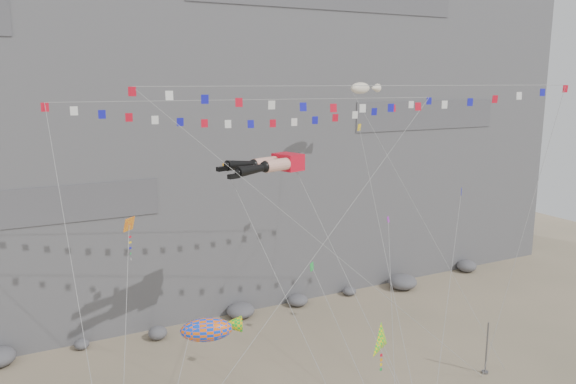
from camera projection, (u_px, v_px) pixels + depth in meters
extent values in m
cube|color=slate|center=(184.00, 48.00, 60.38)|extent=(80.00, 28.00, 50.00)
cylinder|color=slate|center=(487.00, 348.00, 41.78)|extent=(0.12, 0.12, 4.06)
cube|color=red|center=(288.00, 162.00, 39.85)|extent=(1.96, 2.31, 1.17)
cylinder|color=#E0A08B|center=(276.00, 165.00, 38.27)|extent=(2.14, 1.41, 0.86)
sphere|color=black|center=(265.00, 167.00, 37.60)|extent=(0.79, 0.79, 0.79)
cone|color=black|center=(252.00, 170.00, 36.81)|extent=(2.46, 1.38, 0.80)
cube|color=black|center=(233.00, 176.00, 35.79)|extent=(0.83, 0.55, 0.29)
cylinder|color=#E0A08B|center=(265.00, 163.00, 39.09)|extent=(2.14, 1.41, 0.86)
sphere|color=black|center=(254.00, 165.00, 38.42)|extent=(0.79, 0.79, 0.79)
cone|color=black|center=(241.00, 165.00, 37.60)|extent=(2.48, 1.39, 0.86)
cube|color=black|center=(222.00, 169.00, 36.54)|extent=(0.83, 0.55, 0.29)
cylinder|color=gray|center=(355.00, 300.00, 35.50)|extent=(0.03, 0.03, 21.66)
cylinder|color=gray|center=(202.00, 277.00, 33.21)|extent=(0.03, 0.03, 26.57)
cylinder|color=gray|center=(433.00, 239.00, 39.44)|extent=(0.03, 0.03, 22.85)
cube|color=slate|center=(482.00, 376.00, 41.62)|extent=(0.16, 0.16, 0.10)
cylinder|color=gray|center=(124.00, 373.00, 28.54)|extent=(0.03, 0.03, 15.40)
cylinder|color=gray|center=(428.00, 220.00, 45.54)|extent=(0.03, 0.03, 25.39)
cube|color=slate|center=(505.00, 369.00, 42.61)|extent=(0.16, 0.16, 0.10)
cylinder|color=gray|center=(290.00, 307.00, 34.48)|extent=(0.03, 0.03, 20.89)
cylinder|color=gray|center=(392.00, 319.00, 38.13)|extent=(0.03, 0.03, 15.53)
cylinder|color=gray|center=(356.00, 366.00, 33.76)|extent=(0.03, 0.03, 14.16)
cylinder|color=gray|center=(388.00, 268.00, 38.45)|extent=(0.03, 0.03, 24.55)
cylinder|color=gray|center=(448.00, 301.00, 38.89)|extent=(0.03, 0.03, 18.09)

